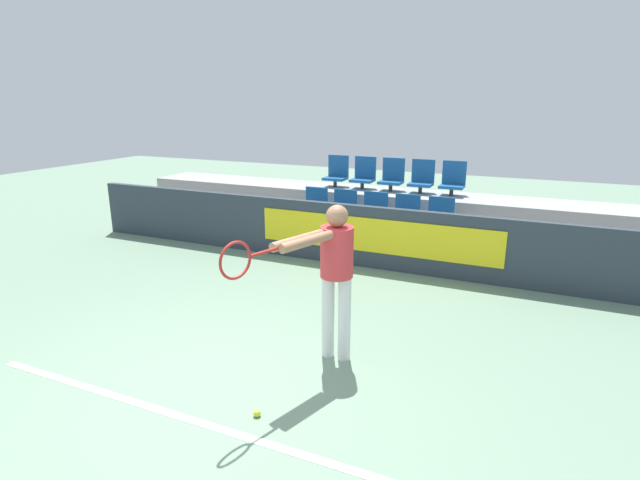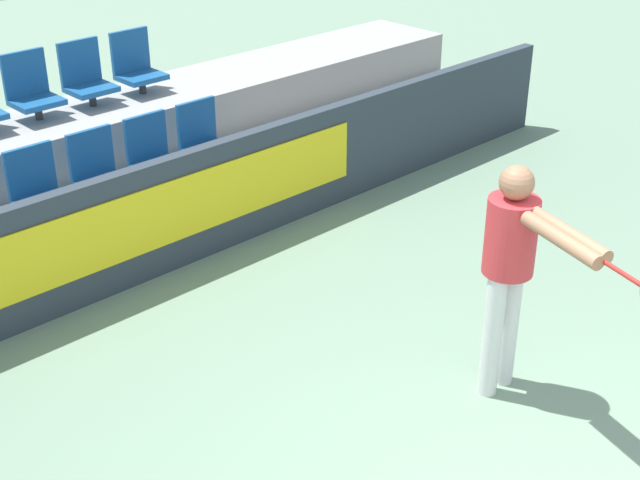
{
  "view_description": "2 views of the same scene",
  "coord_description": "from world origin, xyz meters",
  "px_view_note": "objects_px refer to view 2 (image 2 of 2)",
  "views": [
    {
      "loc": [
        2.59,
        -3.14,
        2.63
      ],
      "look_at": [
        -0.03,
        2.68,
        0.81
      ],
      "focal_mm": 28.0,
      "sensor_mm": 36.0,
      "label": 1
    },
    {
      "loc": [
        -3.51,
        -1.54,
        3.7
      ],
      "look_at": [
        0.1,
        2.22,
        1.01
      ],
      "focal_mm": 50.0,
      "sensor_mm": 36.0,
      "label": 2
    }
  ],
  "objects_px": {
    "stadium_chair_4": "(203,138)",
    "stadium_chair_9": "(136,65)",
    "stadium_chair_2": "(98,170)",
    "stadium_chair_7": "(31,90)",
    "stadium_chair_1": "(38,188)",
    "stadium_chair_8": "(86,77)",
    "stadium_chair_3": "(153,153)",
    "tennis_player": "(516,260)"
  },
  "relations": [
    {
      "from": "stadium_chair_4",
      "to": "tennis_player",
      "type": "xyz_separation_m",
      "value": [
        -0.34,
        -3.73,
        0.29
      ]
    },
    {
      "from": "stadium_chair_7",
      "to": "stadium_chair_8",
      "type": "height_order",
      "value": "same"
    },
    {
      "from": "stadium_chair_4",
      "to": "stadium_chair_9",
      "type": "xyz_separation_m",
      "value": [
        0.0,
        1.04,
        0.47
      ]
    },
    {
      "from": "stadium_chair_2",
      "to": "stadium_chair_9",
      "type": "relative_size",
      "value": 1.0
    },
    {
      "from": "stadium_chair_2",
      "to": "stadium_chair_7",
      "type": "xyz_separation_m",
      "value": [
        0.0,
        1.04,
        0.47
      ]
    },
    {
      "from": "stadium_chair_7",
      "to": "stadium_chair_9",
      "type": "xyz_separation_m",
      "value": [
        1.12,
        0.0,
        0.0
      ]
    },
    {
      "from": "tennis_player",
      "to": "stadium_chair_7",
      "type": "bearing_deg",
      "value": 117.6
    },
    {
      "from": "stadium_chair_4",
      "to": "stadium_chair_7",
      "type": "relative_size",
      "value": 1.0
    },
    {
      "from": "stadium_chair_4",
      "to": "stadium_chair_9",
      "type": "distance_m",
      "value": 1.14
    },
    {
      "from": "stadium_chair_9",
      "to": "stadium_chair_3",
      "type": "bearing_deg",
      "value": -118.37
    },
    {
      "from": "stadium_chair_8",
      "to": "stadium_chair_9",
      "type": "distance_m",
      "value": 0.56
    },
    {
      "from": "stadium_chair_4",
      "to": "stadium_chair_9",
      "type": "relative_size",
      "value": 1.0
    },
    {
      "from": "stadium_chair_1",
      "to": "stadium_chair_3",
      "type": "distance_m",
      "value": 1.12
    },
    {
      "from": "stadium_chair_7",
      "to": "stadium_chair_1",
      "type": "bearing_deg",
      "value": -118.37
    },
    {
      "from": "stadium_chair_7",
      "to": "stadium_chair_9",
      "type": "bearing_deg",
      "value": 0.0
    },
    {
      "from": "stadium_chair_1",
      "to": "stadium_chair_4",
      "type": "xyz_separation_m",
      "value": [
        1.69,
        0.0,
        0.0
      ]
    },
    {
      "from": "stadium_chair_4",
      "to": "stadium_chair_7",
      "type": "distance_m",
      "value": 1.6
    },
    {
      "from": "stadium_chair_4",
      "to": "stadium_chair_8",
      "type": "distance_m",
      "value": 1.27
    },
    {
      "from": "stadium_chair_4",
      "to": "stadium_chair_9",
      "type": "height_order",
      "value": "stadium_chair_9"
    },
    {
      "from": "stadium_chair_7",
      "to": "tennis_player",
      "type": "distance_m",
      "value": 4.84
    },
    {
      "from": "stadium_chair_8",
      "to": "tennis_player",
      "type": "bearing_deg",
      "value": -87.35
    },
    {
      "from": "stadium_chair_1",
      "to": "stadium_chair_3",
      "type": "bearing_deg",
      "value": 0.0
    },
    {
      "from": "stadium_chair_8",
      "to": "tennis_player",
      "type": "relative_size",
      "value": 0.37
    },
    {
      "from": "stadium_chair_3",
      "to": "stadium_chair_7",
      "type": "relative_size",
      "value": 1.0
    },
    {
      "from": "stadium_chair_2",
      "to": "stadium_chair_8",
      "type": "relative_size",
      "value": 1.0
    },
    {
      "from": "stadium_chair_8",
      "to": "stadium_chair_2",
      "type": "bearing_deg",
      "value": -118.37
    },
    {
      "from": "stadium_chair_9",
      "to": "stadium_chair_4",
      "type": "bearing_deg",
      "value": -90.0
    },
    {
      "from": "stadium_chair_7",
      "to": "tennis_player",
      "type": "xyz_separation_m",
      "value": [
        0.78,
        -4.77,
        -0.18
      ]
    },
    {
      "from": "stadium_chair_2",
      "to": "stadium_chair_3",
      "type": "height_order",
      "value": "same"
    },
    {
      "from": "stadium_chair_7",
      "to": "stadium_chair_2",
      "type": "bearing_deg",
      "value": -90.0
    },
    {
      "from": "stadium_chair_8",
      "to": "stadium_chair_9",
      "type": "relative_size",
      "value": 1.0
    },
    {
      "from": "stadium_chair_1",
      "to": "stadium_chair_8",
      "type": "xyz_separation_m",
      "value": [
        1.12,
        1.04,
        0.47
      ]
    },
    {
      "from": "stadium_chair_1",
      "to": "tennis_player",
      "type": "height_order",
      "value": "tennis_player"
    },
    {
      "from": "stadium_chair_1",
      "to": "stadium_chair_2",
      "type": "xyz_separation_m",
      "value": [
        0.56,
        0.0,
        0.0
      ]
    },
    {
      "from": "stadium_chair_3",
      "to": "tennis_player",
      "type": "bearing_deg",
      "value": -86.61
    },
    {
      "from": "stadium_chair_3",
      "to": "stadium_chair_8",
      "type": "bearing_deg",
      "value": 90.0
    },
    {
      "from": "stadium_chair_1",
      "to": "stadium_chair_4",
      "type": "relative_size",
      "value": 1.0
    },
    {
      "from": "stadium_chair_2",
      "to": "stadium_chair_4",
      "type": "bearing_deg",
      "value": 0.0
    },
    {
      "from": "stadium_chair_2",
      "to": "stadium_chair_9",
      "type": "bearing_deg",
      "value": 42.8
    },
    {
      "from": "stadium_chair_8",
      "to": "stadium_chair_3",
      "type": "bearing_deg",
      "value": -90.0
    },
    {
      "from": "stadium_chair_1",
      "to": "stadium_chair_3",
      "type": "height_order",
      "value": "same"
    },
    {
      "from": "stadium_chair_3",
      "to": "stadium_chair_7",
      "type": "distance_m",
      "value": 1.27
    }
  ]
}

